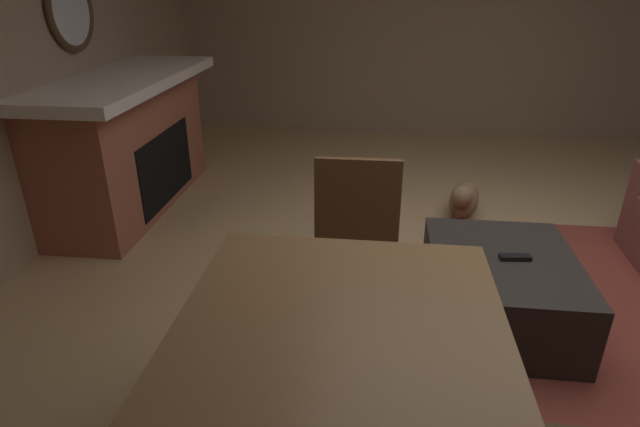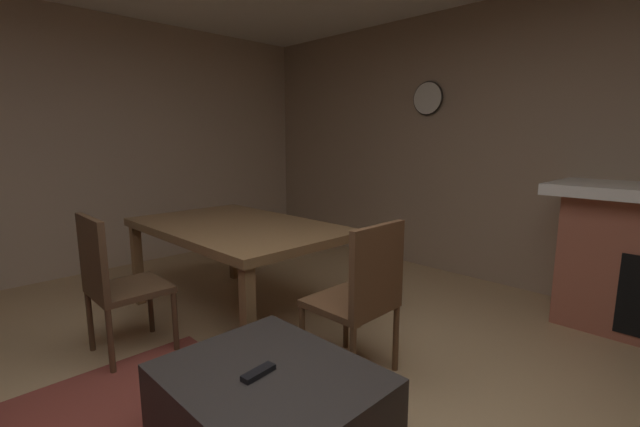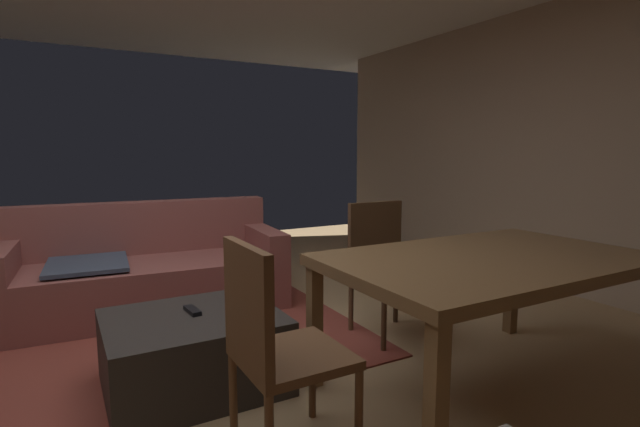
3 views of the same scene
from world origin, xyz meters
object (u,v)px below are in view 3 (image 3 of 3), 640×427
(tv_remote, at_px, (192,310))
(dining_chair_west, at_px, (273,340))
(dining_chair_north, at_px, (383,260))
(ottoman_coffee_table, at_px, (194,351))
(dining_table, at_px, (488,268))
(couch, at_px, (146,273))
(potted_plant, at_px, (362,250))

(tv_remote, relative_size, dining_chair_west, 0.17)
(tv_remote, relative_size, dining_chair_north, 0.17)
(ottoman_coffee_table, xyz_separation_m, dining_table, (1.39, -0.78, 0.47))
(ottoman_coffee_table, distance_m, dining_chair_north, 1.43)
(ottoman_coffee_table, distance_m, dining_chair_west, 0.85)
(couch, distance_m, tv_remote, 1.44)
(dining_table, xyz_separation_m, potted_plant, (0.83, 2.42, -0.43))
(dining_chair_north, bearing_deg, couch, 136.34)
(couch, distance_m, ottoman_coffee_table, 1.48)
(ottoman_coffee_table, xyz_separation_m, potted_plant, (2.22, 1.64, 0.03))
(couch, height_order, dining_table, couch)
(tv_remote, height_order, dining_table, dining_table)
(dining_table, bearing_deg, potted_plant, 71.05)
(tv_remote, bearing_deg, couch, 85.10)
(dining_chair_west, xyz_separation_m, dining_chair_north, (1.25, 0.93, 0.00))
(couch, bearing_deg, tv_remote, -89.20)
(couch, bearing_deg, potted_plant, 4.11)
(couch, relative_size, dining_table, 1.27)
(dining_chair_west, bearing_deg, ottoman_coffee_table, 99.89)
(tv_remote, height_order, dining_chair_north, dining_chair_north)
(dining_chair_north, relative_size, potted_plant, 2.21)
(couch, bearing_deg, ottoman_coffee_table, -89.67)
(ottoman_coffee_table, bearing_deg, tv_remote, 76.69)
(ottoman_coffee_table, relative_size, dining_chair_north, 0.98)
(dining_chair_north, bearing_deg, ottoman_coffee_table, -173.90)
(couch, relative_size, dining_chair_west, 2.35)
(potted_plant, bearing_deg, dining_chair_west, -130.69)
(tv_remote, xyz_separation_m, dining_table, (1.38, -0.83, 0.25))
(tv_remote, bearing_deg, dining_chair_north, -1.56)
(tv_remote, xyz_separation_m, dining_chair_west, (0.12, -0.83, 0.11))
(tv_remote, height_order, dining_chair_west, dining_chair_west)
(dining_chair_west, height_order, dining_chair_north, same)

